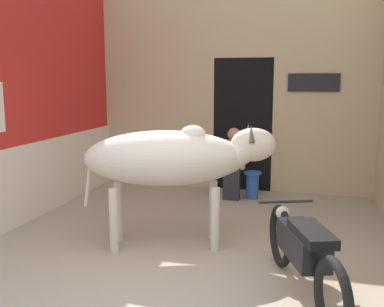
% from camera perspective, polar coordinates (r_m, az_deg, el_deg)
% --- Properties ---
extents(ground_plane, '(30.00, 30.00, 0.00)m').
position_cam_1_polar(ground_plane, '(4.52, -5.43, -17.67)').
color(ground_plane, tan).
extents(wall_left_shopfront, '(0.25, 4.38, 4.03)m').
position_cam_1_polar(wall_left_shopfront, '(7.17, -19.27, 8.13)').
color(wall_left_shopfront, red).
rests_on(wall_left_shopfront, ground_plane).
extents(wall_back_with_doorway, '(5.02, 0.93, 4.03)m').
position_cam_1_polar(wall_back_with_doorway, '(8.49, 5.91, 7.36)').
color(wall_back_with_doorway, '#C6B289').
rests_on(wall_back_with_doorway, ground_plane).
extents(cow, '(2.38, 1.24, 1.53)m').
position_cam_1_polar(cow, '(5.44, -2.33, -0.63)').
color(cow, beige).
rests_on(cow, ground_plane).
extents(motorcycle_near, '(0.88, 2.02, 0.79)m').
position_cam_1_polar(motorcycle_near, '(4.45, 13.88, -11.90)').
color(motorcycle_near, black).
rests_on(motorcycle_near, ground_plane).
extents(shopkeeper_seated, '(0.39, 0.34, 1.22)m').
position_cam_1_polar(shopkeeper_seated, '(7.73, 5.24, -0.96)').
color(shopkeeper_seated, '#282833').
rests_on(shopkeeper_seated, ground_plane).
extents(plastic_stool, '(0.31, 0.31, 0.47)m').
position_cam_1_polar(plastic_stool, '(7.83, 7.68, -3.89)').
color(plastic_stool, '#2856B2').
rests_on(plastic_stool, ground_plane).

